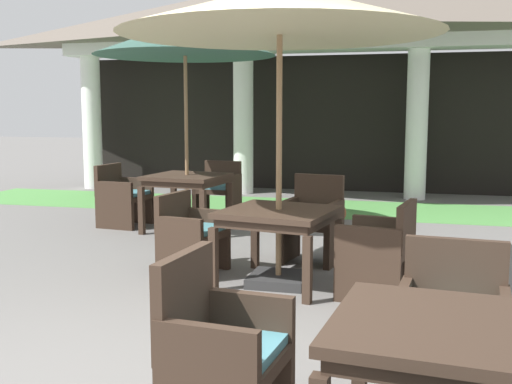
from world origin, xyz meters
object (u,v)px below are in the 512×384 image
(patio_table_mid_right, at_px, (279,219))
(patio_table_mid_left, at_px, (444,345))
(patio_chair_mid_left_west, at_px, (221,359))
(patio_chair_mid_right_west, at_px, (191,235))
(patio_chair_mid_left_north, at_px, (452,325))
(patio_table_near_foreground, at_px, (187,182))
(patio_chair_near_foreground_west, at_px, (123,197))
(patio_umbrella_mid_right, at_px, (280,12))
(patio_chair_mid_right_east, at_px, (379,251))
(patio_chair_near_foreground_north, at_px, (218,191))
(terracotta_urn, at_px, (337,212))
(patio_chair_mid_right_north, at_px, (313,223))
(patio_umbrella_near_foreground, at_px, (185,41))

(patio_table_mid_right, bearing_deg, patio_table_mid_left, -65.20)
(patio_chair_mid_left_west, bearing_deg, patio_chair_mid_right_west, -151.38)
(patio_table_mid_left, bearing_deg, patio_chair_mid_left_west, 174.45)
(patio_chair_mid_left_north, height_order, patio_table_mid_right, patio_chair_mid_left_north)
(patio_table_near_foreground, bearing_deg, patio_chair_mid_left_north, -52.23)
(patio_chair_near_foreground_west, bearing_deg, patio_table_mid_left, 44.23)
(patio_table_mid_left, height_order, patio_table_mid_right, patio_table_mid_left)
(patio_umbrella_mid_right, distance_m, patio_chair_mid_right_east, 2.27)
(patio_umbrella_mid_right, bearing_deg, patio_chair_mid_left_north, -52.75)
(patio_table_near_foreground, distance_m, patio_chair_near_foreground_north, 1.03)
(patio_table_near_foreground, xyz_separation_m, patio_chair_mid_right_east, (2.67, -2.38, -0.25))
(patio_chair_near_foreground_west, height_order, terracotta_urn, patio_chair_near_foreground_west)
(patio_chair_near_foreground_west, xyz_separation_m, patio_chair_mid_right_east, (3.68, -2.49, 0.00))
(patio_chair_mid_right_north, bearing_deg, patio_umbrella_near_foreground, -23.70)
(patio_umbrella_near_foreground, height_order, patio_chair_near_foreground_west, patio_umbrella_near_foreground)
(patio_chair_mid_right_north, bearing_deg, patio_chair_near_foreground_west, -15.33)
(patio_umbrella_mid_right, bearing_deg, patio_table_mid_left, -65.20)
(patio_chair_near_foreground_north, relative_size, patio_chair_mid_left_west, 0.91)
(patio_chair_mid_left_west, distance_m, patio_umbrella_mid_right, 3.48)
(patio_chair_mid_right_west, bearing_deg, terracotta_urn, 171.43)
(patio_chair_mid_right_west, distance_m, patio_chair_mid_right_east, 1.89)
(patio_chair_mid_right_east, bearing_deg, patio_umbrella_near_foreground, 58.45)
(patio_chair_mid_left_west, height_order, patio_chair_mid_right_north, patio_chair_mid_left_west)
(patio_chair_mid_right_east, bearing_deg, patio_chair_mid_right_west, 90.00)
(patio_umbrella_near_foreground, bearing_deg, patio_chair_mid_right_east, -41.69)
(patio_chair_near_foreground_west, bearing_deg, patio_chair_mid_right_north, 70.69)
(patio_chair_near_foreground_west, distance_m, patio_chair_mid_left_west, 5.98)
(patio_chair_mid_right_west, height_order, patio_chair_mid_right_east, patio_chair_mid_right_east)
(patio_chair_mid_left_west, xyz_separation_m, patio_table_mid_right, (-0.33, 2.80, 0.18))
(patio_table_near_foreground, distance_m, patio_chair_mid_left_north, 5.20)
(patio_table_near_foreground, height_order, patio_chair_mid_left_west, patio_chair_mid_left_west)
(patio_chair_near_foreground_north, relative_size, patio_table_mid_right, 0.77)
(patio_chair_mid_left_north, relative_size, terracotta_urn, 2.34)
(patio_umbrella_near_foreground, relative_size, patio_chair_mid_right_west, 3.53)
(patio_chair_near_foreground_north, bearing_deg, patio_chair_mid_left_west, 114.29)
(patio_chair_mid_right_east, bearing_deg, patio_chair_near_foreground_north, 47.32)
(patio_umbrella_near_foreground, bearing_deg, patio_chair_near_foreground_north, 83.83)
(patio_table_mid_left, xyz_separation_m, patio_chair_mid_left_west, (-1.00, 0.10, -0.21))
(patio_chair_near_foreground_west, height_order, patio_chair_mid_left_north, patio_chair_near_foreground_west)
(patio_chair_mid_left_north, bearing_deg, patio_umbrella_mid_right, -47.20)
(patio_chair_mid_left_west, xyz_separation_m, patio_chair_mid_right_west, (-1.26, 2.96, -0.05))
(patio_table_near_foreground, xyz_separation_m, patio_umbrella_mid_right, (1.74, -2.21, 1.82))
(patio_chair_mid_right_west, bearing_deg, patio_chair_near_foreground_north, -156.83)
(patio_chair_mid_left_west, height_order, patio_table_mid_right, patio_chair_mid_left_west)
(patio_table_mid_right, distance_m, patio_umbrella_mid_right, 1.86)
(patio_chair_mid_left_north, bearing_deg, patio_chair_mid_right_west, -35.44)
(patio_umbrella_near_foreground, xyz_separation_m, terracotta_urn, (1.88, 1.11, -2.36))
(patio_chair_near_foreground_west, xyz_separation_m, terracotta_urn, (2.89, 1.00, -0.26))
(patio_chair_near_foreground_west, xyz_separation_m, patio_umbrella_mid_right, (2.75, -2.32, 2.07))
(terracotta_urn, bearing_deg, patio_table_mid_left, -79.09)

